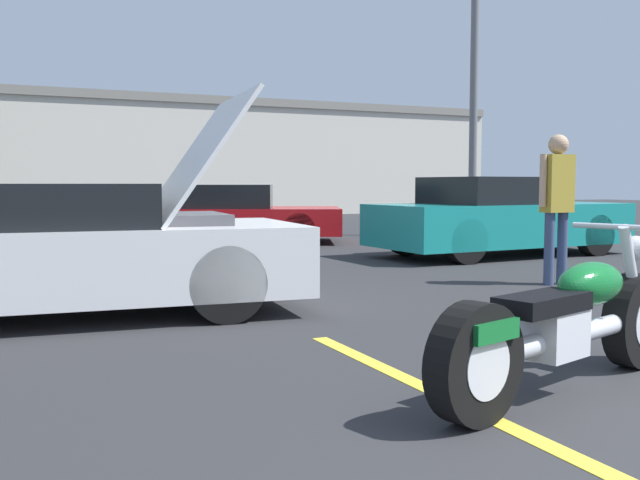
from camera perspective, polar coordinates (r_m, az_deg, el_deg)
The scene contains 8 objects.
parking_stripe_middle at distance 3.70m, azimuth 15.35°, elevation -14.42°, with size 0.12×4.56×0.01m, color yellow.
far_building at distance 27.64m, azimuth -17.69°, elevation 6.66°, with size 32.00×4.20×4.40m.
light_pole at distance 16.91m, azimuth 12.48°, elevation 13.71°, with size 1.21×0.28×7.10m.
motorcycle at distance 4.34m, azimuth 19.11°, elevation -6.49°, with size 2.28×0.93×0.94m.
show_car_hood_open at distance 6.86m, azimuth -19.79°, elevation -0.72°, with size 4.44×2.29×2.05m.
parked_car_right_row at distance 12.26m, azimuth 14.10°, elevation 1.72°, with size 4.48×2.00×1.31m.
parked_car_mid_row at distance 14.67m, azimuth -7.25°, elevation 1.99°, with size 4.81×3.46×1.18m.
spectator_near_motorcycle at distance 8.86m, azimuth 18.44°, elevation 3.42°, with size 0.52×0.23×1.77m.
Camera 1 is at (-3.41, -1.05, 1.19)m, focal length 40.00 mm.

